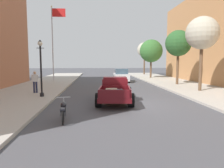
{
  "coord_description": "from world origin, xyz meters",
  "views": [
    {
      "loc": [
        -1.73,
        -12.24,
        2.54
      ],
      "look_at": [
        -0.64,
        2.14,
        1.0
      ],
      "focal_mm": 33.83,
      "sensor_mm": 36.0,
      "label": 1
    }
  ],
  "objects": [
    {
      "name": "hotrod_truck_maroon",
      "position": [
        -0.55,
        0.88,
        0.75
      ],
      "size": [
        2.5,
        5.05,
        1.58
      ],
      "color": "#510F14",
      "rests_on": "ground"
    },
    {
      "name": "street_tree_nearest",
      "position": [
        6.81,
        4.42,
        4.78
      ],
      "size": [
        2.62,
        2.62,
        5.98
      ],
      "color": "brown",
      "rests_on": "sidewalk_right"
    },
    {
      "name": "motorcycle_parked",
      "position": [
        -3.16,
        -3.14,
        0.44
      ],
      "size": [
        0.62,
        2.11,
        0.93
      ],
      "color": "black",
      "rests_on": "ground"
    },
    {
      "name": "street_tree_third",
      "position": [
        6.4,
        18.63,
        4.08
      ],
      "size": [
        3.35,
        3.35,
        5.61
      ],
      "color": "brown",
      "rests_on": "sidewalk_right"
    },
    {
      "name": "pedestrian_sidewalk_left",
      "position": [
        -6.38,
        4.19,
        1.09
      ],
      "size": [
        0.53,
        0.22,
        1.65
      ],
      "color": "#232847",
      "rests_on": "sidewalk_left"
    },
    {
      "name": "street_tree_second",
      "position": [
        6.84,
        9.43,
        4.4
      ],
      "size": [
        2.69,
        2.69,
        5.63
      ],
      "color": "brown",
      "rests_on": "sidewalk_right"
    },
    {
      "name": "ground_plane",
      "position": [
        0.0,
        0.0,
        0.0
      ],
      "size": [
        140.0,
        140.0,
        0.0
      ],
      "primitive_type": "plane",
      "color": "#47474C"
    },
    {
      "name": "flagpole",
      "position": [
        -6.86,
        14.79,
        5.77
      ],
      "size": [
        1.74,
        0.16,
        9.16
      ],
      "color": "#B2B2B7",
      "rests_on": "sidewalk_left"
    },
    {
      "name": "car_background_white",
      "position": [
        1.43,
        14.2,
        0.77
      ],
      "size": [
        1.96,
        4.35,
        1.65
      ],
      "color": "silver",
      "rests_on": "ground"
    },
    {
      "name": "street_lamp_near",
      "position": [
        -5.46,
        2.43,
        2.39
      ],
      "size": [
        0.5,
        0.32,
        3.85
      ],
      "color": "black",
      "rests_on": "sidewalk_left"
    },
    {
      "name": "street_tree_farthest",
      "position": [
        7.27,
        26.71,
        4.69
      ],
      "size": [
        2.68,
        2.68,
        5.92
      ],
      "color": "brown",
      "rests_on": "sidewalk_right"
    }
  ]
}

